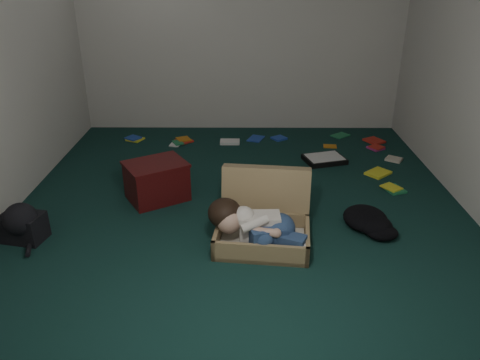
{
  "coord_description": "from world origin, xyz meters",
  "views": [
    {
      "loc": [
        0.02,
        -3.68,
        1.99
      ],
      "look_at": [
        0.0,
        -0.15,
        0.35
      ],
      "focal_mm": 35.0,
      "sensor_mm": 36.0,
      "label": 1
    }
  ],
  "objects": [
    {
      "name": "floor",
      "position": [
        0.0,
        0.0,
        0.0
      ],
      "size": [
        4.5,
        4.5,
        0.0
      ],
      "primitive_type": "plane",
      "color": "#102E2A",
      "rests_on": "ground"
    },
    {
      "name": "wall_back",
      "position": [
        0.0,
        2.25,
        1.3
      ],
      "size": [
        4.5,
        0.0,
        4.5
      ],
      "primitive_type": "plane",
      "rotation": [
        1.57,
        0.0,
        0.0
      ],
      "color": "silver",
      "rests_on": "ground"
    },
    {
      "name": "wall_front",
      "position": [
        0.0,
        -2.25,
        1.3
      ],
      "size": [
        4.5,
        0.0,
        4.5
      ],
      "primitive_type": "plane",
      "rotation": [
        -1.57,
        0.0,
        0.0
      ],
      "color": "silver",
      "rests_on": "ground"
    },
    {
      "name": "suitcase",
      "position": [
        0.19,
        -0.46,
        0.16
      ],
      "size": [
        0.79,
        0.77,
        0.52
      ],
      "rotation": [
        0.0,
        0.0,
        -0.11
      ],
      "color": "#987F54",
      "rests_on": "floor"
    },
    {
      "name": "person",
      "position": [
        0.12,
        -0.64,
        0.2
      ],
      "size": [
        0.76,
        0.43,
        0.32
      ],
      "rotation": [
        0.0,
        0.0,
        -0.11
      ],
      "color": "silver",
      "rests_on": "suitcase"
    },
    {
      "name": "maroon_bin",
      "position": [
        -0.77,
        0.19,
        0.18
      ],
      "size": [
        0.66,
        0.62,
        0.36
      ],
      "rotation": [
        0.0,
        0.0,
        0.54
      ],
      "color": "#460E0E",
      "rests_on": "floor"
    },
    {
      "name": "backpack",
      "position": [
        -1.7,
        -0.52,
        0.12
      ],
      "size": [
        0.46,
        0.4,
        0.24
      ],
      "primitive_type": null,
      "rotation": [
        0.0,
        0.0,
        -0.21
      ],
      "color": "black",
      "rests_on": "floor"
    },
    {
      "name": "clothing_pile",
      "position": [
        1.13,
        -0.37,
        0.07
      ],
      "size": [
        0.56,
        0.52,
        0.14
      ],
      "primitive_type": null,
      "rotation": [
        0.0,
        0.0,
        0.41
      ],
      "color": "black",
      "rests_on": "floor"
    },
    {
      "name": "paper_tray",
      "position": [
        0.92,
        1.09,
        0.03
      ],
      "size": [
        0.49,
        0.42,
        0.06
      ],
      "rotation": [
        0.0,
        0.0,
        0.28
      ],
      "color": "black",
      "rests_on": "floor"
    },
    {
      "name": "book_scatter",
      "position": [
        0.64,
        1.46,
        0.01
      ],
      "size": [
        3.19,
        1.76,
        0.02
      ],
      "color": "yellow",
      "rests_on": "floor"
    }
  ]
}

